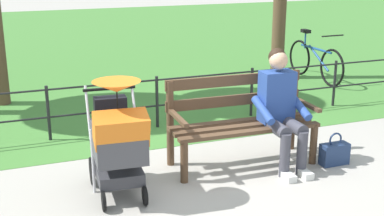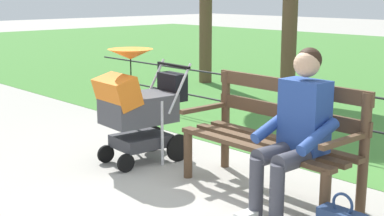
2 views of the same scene
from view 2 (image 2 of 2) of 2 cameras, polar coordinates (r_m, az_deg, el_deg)
ground_plane at (r=4.95m, az=3.13°, el=-7.65°), size 60.00×60.00×0.00m
park_bench at (r=4.57m, az=8.74°, el=-2.57°), size 1.62×0.65×0.96m
person_on_bench at (r=4.14m, az=10.94°, el=-2.02°), size 0.54×0.74×1.28m
stroller at (r=5.33m, az=-5.78°, el=0.36°), size 0.56×0.92×1.15m
park_fence at (r=5.88m, az=15.94°, el=-0.63°), size 8.41×0.04×0.70m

